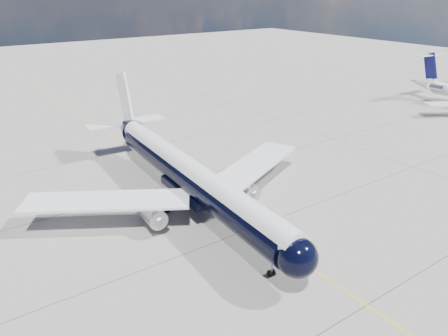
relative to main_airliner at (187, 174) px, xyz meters
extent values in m
plane|color=#99958E|center=(2.69, 11.28, -4.00)|extent=(320.00, 320.00, 0.00)
cube|color=yellow|center=(2.69, 6.28, -3.99)|extent=(0.16, 160.00, 0.01)
cylinder|color=black|center=(-0.08, -1.24, -0.18)|extent=(5.68, 34.73, 3.46)
sphere|color=black|center=(-1.26, -19.40, -0.18)|extent=(3.67, 3.67, 3.46)
cone|color=black|center=(1.30, 20.10, 0.37)|extent=(3.86, 6.58, 3.46)
cylinder|color=white|center=(-0.08, -1.24, 0.69)|extent=(5.04, 36.49, 2.70)
cube|color=black|center=(-1.27, -19.58, 0.32)|extent=(2.25, 1.23, 0.50)
cube|color=white|center=(-9.53, 0.74, -1.00)|extent=(17.25, 13.05, 0.29)
cube|color=white|center=(9.54, -0.49, -1.00)|extent=(17.79, 11.33, 0.29)
cube|color=black|center=(-0.08, -1.24, -1.45)|extent=(4.40, 9.33, 0.91)
cylinder|color=#B4B4BB|center=(-6.10, -2.67, -2.04)|extent=(2.30, 4.31, 2.04)
cylinder|color=#B4B4BB|center=(5.70, -3.44, -2.04)|extent=(2.30, 4.31, 2.04)
sphere|color=gray|center=(-6.22, -4.58, -2.04)|extent=(1.06, 1.06, 1.00)
sphere|color=gray|center=(5.58, -5.34, -2.04)|extent=(1.06, 1.06, 1.00)
cube|color=white|center=(-6.09, -2.49, -1.36)|extent=(0.39, 2.92, 1.00)
cube|color=white|center=(5.72, -3.25, -1.36)|extent=(0.39, 2.92, 1.00)
cube|color=white|center=(1.27, 19.64, 5.01)|extent=(0.66, 5.78, 7.76)
cube|color=white|center=(1.30, 20.10, 1.10)|extent=(11.99, 3.67, 0.20)
cylinder|color=gray|center=(-1.05, -16.22, -2.86)|extent=(0.17, 0.17, 1.91)
cylinder|color=black|center=(-1.23, -16.21, -3.68)|extent=(0.20, 0.65, 0.64)
cylinder|color=black|center=(-0.87, -16.23, -3.68)|extent=(0.20, 0.65, 0.64)
cylinder|color=gray|center=(-2.90, 0.31, -2.77)|extent=(0.25, 0.25, 1.73)
cylinder|color=gray|center=(2.91, -0.06, -2.77)|extent=(0.25, 0.25, 1.73)
cylinder|color=black|center=(-2.93, -0.19, -3.50)|extent=(0.47, 1.03, 1.00)
cylinder|color=black|center=(-2.87, 0.81, -3.50)|extent=(0.47, 1.03, 1.00)
cylinder|color=black|center=(2.88, -0.56, -3.50)|extent=(0.47, 1.03, 1.00)
cylinder|color=black|center=(2.95, 0.44, -3.50)|extent=(0.47, 1.03, 1.00)
cone|color=white|center=(71.43, 14.95, -0.41)|extent=(3.19, 5.34, 2.77)
cylinder|color=#B4B4BB|center=(68.81, 9.50, -0.41)|extent=(1.81, 3.40, 1.54)
cube|color=white|center=(69.33, 9.46, -0.41)|extent=(1.16, 1.72, 0.18)
cube|color=white|center=(72.60, 9.19, -0.41)|extent=(1.16, 1.72, 0.18)
cube|color=#0A0B47|center=(71.30, 13.41, 3.44)|extent=(0.60, 4.32, 6.29)
cube|color=white|center=(71.35, 14.03, 5.90)|extent=(8.35, 2.73, 0.16)
camera|label=1|loc=(-23.32, -40.22, 20.13)|focal=35.00mm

